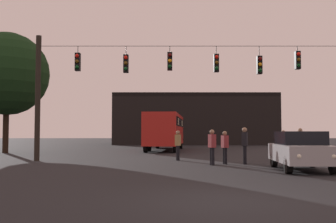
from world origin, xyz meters
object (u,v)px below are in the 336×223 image
car_near_right (302,150)px  pedestrian_crossing_left (226,146)px  pedestrian_crossing_center (302,143)px  tree_left_silhouette (8,74)px  pedestrian_far_side (246,143)px  pedestrian_crossing_right (213,145)px  city_bus (166,128)px  pedestrian_near_bus (179,144)px  pedestrian_trailing (285,143)px

car_near_right → pedestrian_crossing_left: size_ratio=2.86×
pedestrian_crossing_left → pedestrian_crossing_center: pedestrian_crossing_center is taller
car_near_right → tree_left_silhouette: size_ratio=0.50×
pedestrian_crossing_center → pedestrian_far_side: (-3.24, -1.91, 0.01)m
pedestrian_crossing_center → pedestrian_crossing_right: bearing=-152.7°
city_bus → pedestrian_crossing_center: 15.22m
car_near_right → tree_left_silhouette: 22.67m
city_bus → pedestrian_far_side: (3.81, -15.37, -0.89)m
pedestrian_crossing_right → pedestrian_near_bus: pedestrian_crossing_right is taller
city_bus → pedestrian_near_bus: (0.75, -12.72, -0.97)m
car_near_right → pedestrian_near_bus: bearing=129.6°
pedestrian_near_bus → car_near_right: bearing=-50.4°
pedestrian_near_bus → pedestrian_trailing: bearing=-0.7°
car_near_right → pedestrian_near_bus: pedestrian_near_bus is taller
pedestrian_near_bus → pedestrian_trailing: size_ratio=0.99×
city_bus → pedestrian_trailing: city_bus is taller
city_bus → pedestrian_crossing_right: (2.22, -15.95, -0.96)m
pedestrian_crossing_left → pedestrian_trailing: (3.48, 2.51, 0.04)m
car_near_right → pedestrian_crossing_right: bearing=142.9°
pedestrian_crossing_right → pedestrian_far_side: bearing=20.2°
car_near_right → tree_left_silhouette: bearing=141.2°
car_near_right → pedestrian_crossing_center: size_ratio=2.60×
pedestrian_crossing_center → pedestrian_far_side: 3.76m
pedestrian_crossing_center → pedestrian_near_bus: bearing=173.2°
pedestrian_near_bus → pedestrian_trailing: pedestrian_trailing is taller
pedestrian_crossing_left → pedestrian_near_bus: bearing=129.7°
pedestrian_near_bus → pedestrian_crossing_right: bearing=-65.5°
tree_left_silhouette → car_near_right: bearing=-38.8°
car_near_right → pedestrian_near_bus: size_ratio=2.79×
pedestrian_trailing → car_near_right: bearing=-99.5°
pedestrian_crossing_center → pedestrian_far_side: pedestrian_far_side is taller
car_near_right → pedestrian_crossing_center: 5.18m
city_bus → pedestrian_near_bus: size_ratio=7.02×
pedestrian_trailing → pedestrian_far_side: (-2.56, -2.58, 0.07)m
pedestrian_crossing_center → tree_left_silhouette: size_ratio=0.19×
pedestrian_crossing_left → tree_left_silhouette: 18.88m
pedestrian_crossing_left → city_bus: bearing=100.7°
city_bus → pedestrian_crossing_center: city_bus is taller
pedestrian_crossing_right → pedestrian_near_bus: size_ratio=1.02×
pedestrian_crossing_left → pedestrian_far_side: pedestrian_far_side is taller
city_bus → tree_left_silhouette: 13.23m
pedestrian_crossing_left → pedestrian_crossing_center: 4.55m
pedestrian_crossing_left → pedestrian_crossing_right: (-0.67, -0.65, 0.04)m
pedestrian_crossing_left → pedestrian_near_bus: 3.36m
pedestrian_crossing_right → pedestrian_trailing: size_ratio=1.00×
pedestrian_near_bus → tree_left_silhouette: bearing=146.8°
pedestrian_crossing_right → pedestrian_trailing: (4.15, 3.17, -0.00)m
pedestrian_near_bus → tree_left_silhouette: (-12.52, 8.20, 4.97)m
pedestrian_trailing → pedestrian_far_side: pedestrian_far_side is taller
pedestrian_crossing_center → city_bus: bearing=117.6°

